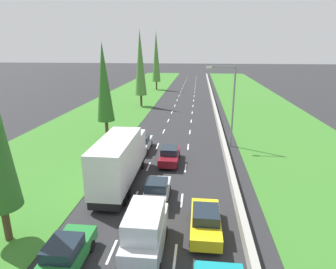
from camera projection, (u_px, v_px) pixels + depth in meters
name	position (u px, v px, depth m)	size (l,w,h in m)	color
ground_plane	(185.00, 103.00, 58.64)	(300.00, 300.00, 0.00)	#28282B
grass_verge_left	(123.00, 102.00, 59.91)	(14.00, 140.00, 0.04)	#387528
grass_verge_right	(257.00, 104.00, 57.19)	(14.00, 140.00, 0.04)	#387528
median_barrier	(213.00, 101.00, 57.95)	(0.44, 120.00, 0.85)	#9E9B93
lane_markings	(185.00, 103.00, 58.64)	(3.64, 116.00, 0.01)	white
green_sedan_left_lane	(65.00, 255.00, 14.52)	(1.82, 4.50, 1.64)	#237A33
silver_van_centre_lane	(145.00, 232.00, 15.39)	(1.96, 4.90, 2.82)	silver
silver_hatchback_centre_lane	(157.00, 191.00, 21.01)	(1.74, 3.90, 1.72)	silver
maroon_sedan_centre_lane	(170.00, 155.00, 28.01)	(1.82, 4.50, 1.64)	maroon
white_box_truck_left_lane	(120.00, 160.00, 23.08)	(2.46, 9.40, 4.18)	black
silver_sedan_left_lane	(142.00, 143.00, 31.52)	(1.82, 4.50, 1.64)	silver
yellow_sedan_right_lane	(206.00, 221.00, 17.37)	(1.82, 4.50, 1.64)	yellow
poplar_tree_second	(104.00, 83.00, 34.18)	(2.09, 2.09, 11.52)	#4C3823
poplar_tree_third	(140.00, 63.00, 53.00)	(2.15, 2.15, 14.01)	#4C3823
poplar_tree_fourth	(156.00, 57.00, 74.53)	(2.17, 2.17, 14.86)	#4C3823
street_light_mast	(230.00, 101.00, 31.54)	(3.20, 0.28, 9.00)	gray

